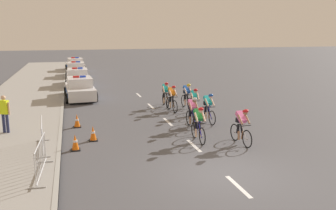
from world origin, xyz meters
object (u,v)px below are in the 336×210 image
at_px(cyclist_second, 198,123).
at_px(cyclist_fifth, 194,101).
at_px(cyclist_eighth, 172,98).
at_px(traffic_cone_far, 93,134).
at_px(cyclist_third, 192,112).
at_px(cyclist_sixth, 187,95).
at_px(police_car_furthest, 75,65).
at_px(cyclist_fourth, 208,108).
at_px(police_car_nearest, 80,89).
at_px(traffic_cone_near, 75,143).
at_px(police_car_third, 76,70).
at_px(police_car_second, 78,78).
at_px(traffic_cone_mid, 77,121).
at_px(cyclist_lead, 241,126).
at_px(spectator_closest, 5,111).
at_px(cyclist_seventh, 166,94).
at_px(crowd_barrier_front, 41,158).

xyz_separation_m(cyclist_second, cyclist_fifth, (1.41, 4.51, 0.00)).
xyz_separation_m(cyclist_eighth, traffic_cone_far, (-4.76, -4.57, -0.48)).
xyz_separation_m(cyclist_third, cyclist_sixth, (1.12, 4.23, 0.00)).
distance_m(cyclist_fifth, police_car_furthest, 25.13).
bearing_deg(traffic_cone_far, cyclist_second, -16.75).
bearing_deg(cyclist_fourth, cyclist_eighth, 108.43).
bearing_deg(cyclist_second, police_car_furthest, 98.77).
relative_size(police_car_nearest, traffic_cone_near, 7.00).
distance_m(cyclist_eighth, police_car_third, 18.03).
bearing_deg(traffic_cone_far, police_car_furthest, 90.47).
distance_m(cyclist_second, traffic_cone_near, 5.01).
xyz_separation_m(police_car_second, police_car_third, (-0.00, 6.29, 0.00)).
height_order(cyclist_third, police_car_third, police_car_third).
distance_m(cyclist_eighth, traffic_cone_far, 6.61).
xyz_separation_m(cyclist_third, police_car_furthest, (-4.93, 26.84, -0.11)).
bearing_deg(cyclist_fifth, traffic_cone_mid, -172.33).
bearing_deg(cyclist_fifth, cyclist_second, -107.32).
bearing_deg(cyclist_sixth, cyclist_lead, -90.19).
relative_size(cyclist_second, cyclist_eighth, 1.00).
relative_size(police_car_nearest, police_car_third, 1.01).
xyz_separation_m(traffic_cone_mid, traffic_cone_far, (0.60, -2.39, 0.00)).
bearing_deg(cyclist_fourth, police_car_third, 106.42).
distance_m(cyclist_second, cyclist_fourth, 3.20).
bearing_deg(police_car_third, police_car_nearest, -89.99).
bearing_deg(traffic_cone_far, cyclist_fourth, 14.87).
bearing_deg(police_car_furthest, spectator_closest, -97.60).
height_order(police_car_furthest, traffic_cone_near, police_car_furthest).
xyz_separation_m(cyclist_seventh, traffic_cone_far, (-4.74, -5.92, -0.48)).
bearing_deg(cyclist_second, police_car_second, 104.83).
bearing_deg(police_car_furthest, cyclist_lead, -78.55).
bearing_deg(cyclist_lead, cyclist_third, 110.63).
relative_size(cyclist_lead, cyclist_fourth, 1.00).
bearing_deg(cyclist_sixth, traffic_cone_near, -136.94).
distance_m(cyclist_third, cyclist_seventh, 5.09).
distance_m(cyclist_sixth, spectator_closest, 10.02).
bearing_deg(crowd_barrier_front, cyclist_eighth, 50.91).
distance_m(police_car_third, traffic_cone_mid, 19.50).
bearing_deg(cyclist_fifth, police_car_nearest, 131.53).
xyz_separation_m(cyclist_fourth, cyclist_eighth, (-1.01, 3.03, 0.00)).
relative_size(police_car_third, crowd_barrier_front, 1.91).
relative_size(cyclist_second, cyclist_third, 1.00).
xyz_separation_m(cyclist_lead, traffic_cone_near, (-6.54, 1.00, -0.48)).
distance_m(cyclist_sixth, police_car_third, 17.88).
height_order(police_car_nearest, spectator_closest, spectator_closest).
height_order(cyclist_lead, police_car_furthest, police_car_furthest).
bearing_deg(cyclist_eighth, cyclist_fifth, -56.38).
height_order(police_car_second, crowd_barrier_front, police_car_second).
bearing_deg(cyclist_eighth, police_car_second, 114.32).
relative_size(cyclist_fifth, police_car_nearest, 0.38).
relative_size(cyclist_seventh, police_car_nearest, 0.38).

